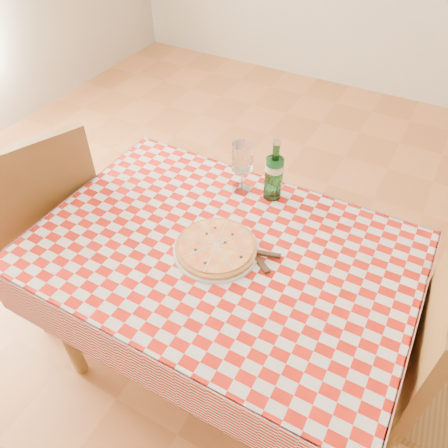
% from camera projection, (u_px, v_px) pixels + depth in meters
% --- Properties ---
extents(dining_table, '(1.20, 0.80, 0.75)m').
position_uv_depth(dining_table, '(221.00, 268.00, 1.56)').
color(dining_table, brown).
rests_on(dining_table, ground).
extents(tablecloth, '(1.30, 0.90, 0.01)m').
position_uv_depth(tablecloth, '(221.00, 250.00, 1.50)').
color(tablecloth, '#A3140A').
rests_on(tablecloth, dining_table).
extents(chair_near, '(0.47, 0.47, 0.97)m').
position_uv_depth(chair_near, '(448.00, 377.00, 1.38)').
color(chair_near, brown).
rests_on(chair_near, ground).
extents(chair_far, '(0.59, 0.59, 0.99)m').
position_uv_depth(chair_far, '(44.00, 216.00, 1.90)').
color(chair_far, brown).
rests_on(chair_far, ground).
extents(pizza_plate, '(0.35, 0.35, 0.04)m').
position_uv_depth(pizza_plate, '(216.00, 247.00, 1.48)').
color(pizza_plate, '#C27F40').
rests_on(pizza_plate, tablecloth).
extents(water_bottle, '(0.09, 0.09, 0.25)m').
position_uv_depth(water_bottle, '(274.00, 170.00, 1.61)').
color(water_bottle, '#186025').
rests_on(water_bottle, tablecloth).
extents(wine_glass, '(0.11, 0.11, 0.21)m').
position_uv_depth(wine_glass, '(242.00, 168.00, 1.66)').
color(wine_glass, white).
rests_on(wine_glass, tablecloth).
extents(cutlery, '(0.25, 0.21, 0.03)m').
position_uv_depth(cutlery, '(253.00, 253.00, 1.47)').
color(cutlery, silver).
rests_on(cutlery, tablecloth).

